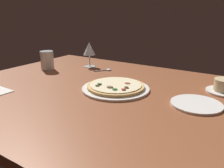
# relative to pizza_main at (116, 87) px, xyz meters

# --- Properties ---
(dining_table) EXTENTS (1.50, 1.10, 0.04)m
(dining_table) POSITION_rel_pizza_main_xyz_m (-0.02, -0.03, -0.03)
(dining_table) COLOR brown
(dining_table) RESTS_ON ground
(pizza_main) EXTENTS (0.31, 0.31, 0.03)m
(pizza_main) POSITION_rel_pizza_main_xyz_m (0.00, 0.00, 0.00)
(pizza_main) COLOR white
(pizza_main) RESTS_ON dining_table
(wine_glass_far) EXTENTS (0.08, 0.08, 0.16)m
(wine_glass_far) POSITION_rel_pizza_main_xyz_m (-0.37, 0.28, 0.10)
(wine_glass_far) COLOR silver
(wine_glass_far) RESTS_ON dining_table
(water_glass) EXTENTS (0.08, 0.08, 0.11)m
(water_glass) POSITION_rel_pizza_main_xyz_m (-0.55, 0.09, 0.04)
(water_glass) COLOR silver
(water_glass) RESTS_ON dining_table
(side_plate) EXTENTS (0.20, 0.20, 0.01)m
(side_plate) POSITION_rel_pizza_main_xyz_m (0.36, 0.02, -0.01)
(side_plate) COLOR white
(side_plate) RESTS_ON dining_table
(spoon) EXTENTS (0.08, 0.10, 0.01)m
(spoon) POSITION_rel_pizza_main_xyz_m (-0.23, 0.27, -0.01)
(spoon) COLOR silver
(spoon) RESTS_ON dining_table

